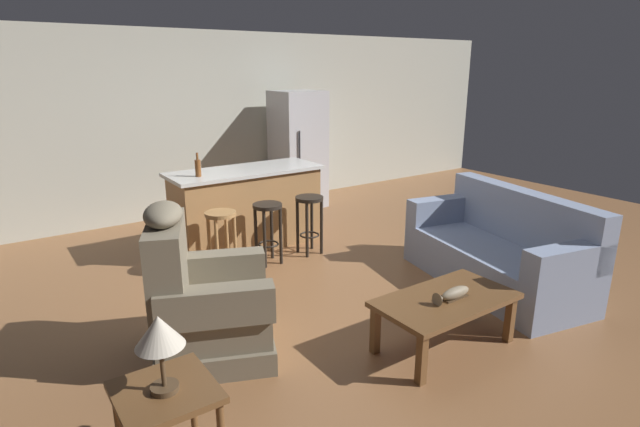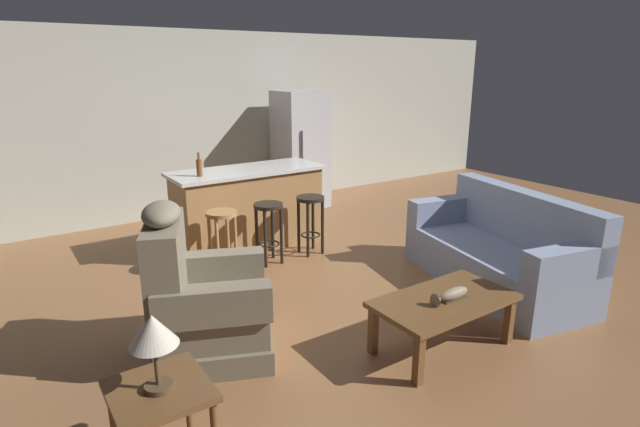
{
  "view_description": "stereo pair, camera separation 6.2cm",
  "coord_description": "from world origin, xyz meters",
  "px_view_note": "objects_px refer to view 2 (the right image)",
  "views": [
    {
      "loc": [
        -2.55,
        -3.86,
        2.11
      ],
      "look_at": [
        0.06,
        -0.1,
        0.75
      ],
      "focal_mm": 28.0,
      "sensor_mm": 36.0,
      "label": 1
    },
    {
      "loc": [
        -2.5,
        -3.9,
        2.11
      ],
      "look_at": [
        0.06,
        -0.1,
        0.75
      ],
      "focal_mm": 28.0,
      "sensor_mm": 36.0,
      "label": 2
    }
  ],
  "objects_px": {
    "table_lamp": "(153,334)",
    "bar_stool_middle": "(269,222)",
    "fish_figurine": "(451,295)",
    "kitchen_island": "(248,208)",
    "end_table": "(161,404)",
    "bar_stool_left": "(222,231)",
    "bottle_tall_green": "(199,167)",
    "bar_stool_right": "(310,214)",
    "refrigerator": "(301,150)",
    "couch": "(500,253)",
    "recliner_near_lamp": "(200,302)",
    "coffee_table": "(444,305)"
  },
  "relations": [
    {
      "from": "couch",
      "to": "table_lamp",
      "type": "height_order",
      "value": "table_lamp"
    },
    {
      "from": "couch",
      "to": "bottle_tall_green",
      "type": "distance_m",
      "value": 3.26
    },
    {
      "from": "bar_stool_middle",
      "to": "refrigerator",
      "type": "height_order",
      "value": "refrigerator"
    },
    {
      "from": "end_table",
      "to": "bar_stool_middle",
      "type": "bearing_deg",
      "value": 51.41
    },
    {
      "from": "bar_stool_right",
      "to": "refrigerator",
      "type": "height_order",
      "value": "refrigerator"
    },
    {
      "from": "coffee_table",
      "to": "recliner_near_lamp",
      "type": "height_order",
      "value": "recliner_near_lamp"
    },
    {
      "from": "end_table",
      "to": "bar_stool_left",
      "type": "height_order",
      "value": "bar_stool_left"
    },
    {
      "from": "end_table",
      "to": "kitchen_island",
      "type": "bearing_deg",
      "value": 56.87
    },
    {
      "from": "bar_stool_right",
      "to": "refrigerator",
      "type": "xyz_separation_m",
      "value": [
        1.01,
        1.83,
        0.41
      ]
    },
    {
      "from": "fish_figurine",
      "to": "table_lamp",
      "type": "relative_size",
      "value": 0.83
    },
    {
      "from": "couch",
      "to": "bar_stool_left",
      "type": "distance_m",
      "value": 2.8
    },
    {
      "from": "end_table",
      "to": "bar_stool_left",
      "type": "bearing_deg",
      "value": 60.3
    },
    {
      "from": "recliner_near_lamp",
      "to": "bottle_tall_green",
      "type": "bearing_deg",
      "value": 90.77
    },
    {
      "from": "table_lamp",
      "to": "bar_stool_right",
      "type": "distance_m",
      "value": 3.45
    },
    {
      "from": "table_lamp",
      "to": "bottle_tall_green",
      "type": "relative_size",
      "value": 1.57
    },
    {
      "from": "fish_figurine",
      "to": "kitchen_island",
      "type": "bearing_deg",
      "value": 94.08
    },
    {
      "from": "coffee_table",
      "to": "fish_figurine",
      "type": "bearing_deg",
      "value": -77.19
    },
    {
      "from": "fish_figurine",
      "to": "end_table",
      "type": "bearing_deg",
      "value": -178.88
    },
    {
      "from": "fish_figurine",
      "to": "couch",
      "type": "height_order",
      "value": "couch"
    },
    {
      "from": "bar_stool_middle",
      "to": "bar_stool_right",
      "type": "height_order",
      "value": "same"
    },
    {
      "from": "end_table",
      "to": "bottle_tall_green",
      "type": "bearing_deg",
      "value": 65.06
    },
    {
      "from": "coffee_table",
      "to": "fish_figurine",
      "type": "distance_m",
      "value": 0.11
    },
    {
      "from": "couch",
      "to": "table_lamp",
      "type": "xyz_separation_m",
      "value": [
        -3.51,
        -0.6,
        0.53
      ]
    },
    {
      "from": "couch",
      "to": "end_table",
      "type": "height_order",
      "value": "couch"
    },
    {
      "from": "end_table",
      "to": "bar_stool_right",
      "type": "bearing_deg",
      "value": 44.27
    },
    {
      "from": "coffee_table",
      "to": "bar_stool_right",
      "type": "relative_size",
      "value": 1.62
    },
    {
      "from": "refrigerator",
      "to": "bottle_tall_green",
      "type": "relative_size",
      "value": 6.74
    },
    {
      "from": "kitchen_island",
      "to": "bar_stool_middle",
      "type": "height_order",
      "value": "kitchen_island"
    },
    {
      "from": "bar_stool_middle",
      "to": "bottle_tall_green",
      "type": "relative_size",
      "value": 2.6
    },
    {
      "from": "coffee_table",
      "to": "bar_stool_middle",
      "type": "relative_size",
      "value": 1.62
    },
    {
      "from": "table_lamp",
      "to": "bar_stool_middle",
      "type": "height_order",
      "value": "table_lamp"
    },
    {
      "from": "recliner_near_lamp",
      "to": "end_table",
      "type": "relative_size",
      "value": 2.14
    },
    {
      "from": "bar_stool_middle",
      "to": "bottle_tall_green",
      "type": "bearing_deg",
      "value": 134.29
    },
    {
      "from": "table_lamp",
      "to": "couch",
      "type": "bearing_deg",
      "value": 9.71
    },
    {
      "from": "kitchen_island",
      "to": "bar_stool_left",
      "type": "relative_size",
      "value": 2.65
    },
    {
      "from": "fish_figurine",
      "to": "bar_stool_right",
      "type": "relative_size",
      "value": 0.5
    },
    {
      "from": "end_table",
      "to": "bar_stool_middle",
      "type": "relative_size",
      "value": 0.82
    },
    {
      "from": "fish_figurine",
      "to": "bar_stool_middle",
      "type": "distance_m",
      "value": 2.36
    },
    {
      "from": "couch",
      "to": "recliner_near_lamp",
      "type": "xyz_separation_m",
      "value": [
        -2.9,
        0.47,
        0.08
      ]
    },
    {
      "from": "bar_stool_right",
      "to": "end_table",
      "type": "bearing_deg",
      "value": -135.73
    },
    {
      "from": "couch",
      "to": "refrigerator",
      "type": "height_order",
      "value": "refrigerator"
    },
    {
      "from": "couch",
      "to": "kitchen_island",
      "type": "bearing_deg",
      "value": -45.86
    },
    {
      "from": "fish_figurine",
      "to": "bar_stool_right",
      "type": "bearing_deg",
      "value": 83.49
    },
    {
      "from": "coffee_table",
      "to": "bar_stool_right",
      "type": "xyz_separation_m",
      "value": [
        0.28,
        2.3,
        0.11
      ]
    },
    {
      "from": "recliner_near_lamp",
      "to": "bar_stool_left",
      "type": "bearing_deg",
      "value": 83.21
    },
    {
      "from": "coffee_table",
      "to": "kitchen_island",
      "type": "height_order",
      "value": "kitchen_island"
    },
    {
      "from": "end_table",
      "to": "recliner_near_lamp",
      "type": "bearing_deg",
      "value": 59.97
    },
    {
      "from": "coffee_table",
      "to": "couch",
      "type": "bearing_deg",
      "value": 20.43
    },
    {
      "from": "table_lamp",
      "to": "bar_stool_middle",
      "type": "distance_m",
      "value": 3.09
    },
    {
      "from": "bar_stool_left",
      "to": "refrigerator",
      "type": "height_order",
      "value": "refrigerator"
    }
  ]
}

